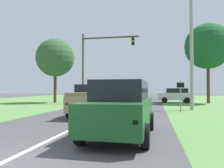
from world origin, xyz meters
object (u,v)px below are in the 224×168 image
traffic_light (96,58)px  crossing_suv_far (175,95)px  pickup_truck_lead (94,100)px  oak_tree_right (208,46)px  red_suv_near (121,107)px  utility_pole_right (192,48)px  extra_tree_1 (55,58)px  keep_moving_sign (180,92)px

traffic_light → crossing_suv_far: (9.34, 3.56, -4.48)m
pickup_truck_lead → oak_tree_right: bearing=55.8°
red_suv_near → utility_pole_right: utility_pole_right is taller
pickup_truck_lead → crossing_suv_far: 16.84m
traffic_light → crossing_suv_far: bearing=20.9°
pickup_truck_lead → extra_tree_1: extra_tree_1 is taller
pickup_truck_lead → utility_pole_right: 9.50m
crossing_suv_far → pickup_truck_lead: bearing=-111.8°
pickup_truck_lead → crossing_suv_far: (6.26, 15.63, -0.06)m
red_suv_near → extra_tree_1: 21.49m
traffic_light → keep_moving_sign: (8.64, -8.79, -3.92)m
red_suv_near → pickup_truck_lead: bearing=115.1°
traffic_light → keep_moving_sign: traffic_light is taller
pickup_truck_lead → utility_pole_right: bearing=39.0°
red_suv_near → pickup_truck_lead: 6.04m
red_suv_near → keep_moving_sign: (3.00, 8.76, 0.46)m
red_suv_near → oak_tree_right: 22.24m
crossing_suv_far → extra_tree_1: 15.75m
oak_tree_right → utility_pole_right: utility_pole_right is taller
keep_moving_sign → utility_pole_right: utility_pole_right is taller
pickup_truck_lead → keep_moving_sign: size_ratio=2.10×
keep_moving_sign → oak_tree_right: oak_tree_right is taller
keep_moving_sign → extra_tree_1: extra_tree_1 is taller
pickup_truck_lead → oak_tree_right: (9.98, 14.70, 5.78)m
oak_tree_right → extra_tree_1: (-18.42, -2.27, -1.19)m
traffic_light → keep_moving_sign: bearing=-45.5°
keep_moving_sign → crossing_suv_far: size_ratio=0.54×
pickup_truck_lead → utility_pole_right: (6.68, 5.41, 4.05)m
red_suv_near → traffic_light: traffic_light is taller
pickup_truck_lead → red_suv_near: bearing=-64.9°
keep_moving_sign → crossing_suv_far: bearing=86.8°
oak_tree_right → extra_tree_1: size_ratio=1.19×
red_suv_near → keep_moving_sign: 9.27m
traffic_light → keep_moving_sign: size_ratio=3.58×
keep_moving_sign → utility_pole_right: 4.29m
keep_moving_sign → utility_pole_right: (1.12, 2.13, 3.55)m
red_suv_near → crossing_suv_far: 21.42m
oak_tree_right → crossing_suv_far: oak_tree_right is taller
red_suv_near → traffic_light: 18.94m
red_suv_near → keep_moving_sign: size_ratio=2.11×
keep_moving_sign → extra_tree_1: size_ratio=0.29×
traffic_light → oak_tree_right: bearing=11.4°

